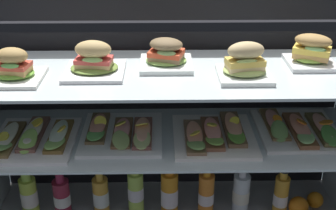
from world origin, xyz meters
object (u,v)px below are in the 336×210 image
at_px(juice_bottle_back_center, 29,194).
at_px(orange_fruit_beside_bottles, 315,200).
at_px(plated_roll_sandwich_mid_left, 312,53).
at_px(open_sandwich_tray_center, 300,129).
at_px(juice_bottle_front_fourth, 101,195).
at_px(juice_bottle_back_left, 281,195).
at_px(open_sandwich_tray_far_right, 122,132).
at_px(juice_bottle_back_right, 206,193).
at_px(plated_roll_sandwich_far_left, 245,65).
at_px(open_sandwich_tray_mid_right, 33,138).
at_px(open_sandwich_tray_near_left_corner, 215,134).
at_px(orange_fruit_rolled_forward, 298,206).
at_px(plated_roll_sandwich_left_of_center, 166,56).
at_px(juice_bottle_tucked_behind, 241,192).
at_px(juice_bottle_front_second, 62,196).
at_px(plated_roll_sandwich_near_left_corner, 94,62).
at_px(plated_roll_sandwich_center, 14,68).
at_px(juice_bottle_near_post, 136,191).
at_px(juice_bottle_front_middle, 169,193).

distance_m(juice_bottle_back_center, orange_fruit_beside_bottles, 1.21).
height_order(plated_roll_sandwich_mid_left, open_sandwich_tray_center, plated_roll_sandwich_mid_left).
height_order(juice_bottle_front_fourth, juice_bottle_back_left, juice_bottle_back_left).
bearing_deg(open_sandwich_tray_far_right, juice_bottle_back_right, 6.00).
bearing_deg(plated_roll_sandwich_far_left, open_sandwich_tray_mid_right, 178.65).
bearing_deg(juice_bottle_back_center, open_sandwich_tray_far_right, -6.24).
xyz_separation_m(open_sandwich_tray_far_right, open_sandwich_tray_near_left_corner, (0.35, -0.02, 0.00)).
bearing_deg(juice_bottle_back_center, orange_fruit_rolled_forward, -1.74).
bearing_deg(plated_roll_sandwich_left_of_center, juice_bottle_back_center, -178.98).
bearing_deg(juice_bottle_back_center, juice_bottle_tucked_behind, 0.67).
relative_size(open_sandwich_tray_far_right, juice_bottle_front_second, 1.52).
distance_m(plated_roll_sandwich_near_left_corner, juice_bottle_front_fourth, 0.61).
bearing_deg(juice_bottle_back_right, plated_roll_sandwich_center, -171.87).
bearing_deg(juice_bottle_tucked_behind, open_sandwich_tray_near_left_corner, -150.49).
relative_size(juice_bottle_front_fourth, juice_bottle_tucked_behind, 0.99).
relative_size(open_sandwich_tray_center, juice_bottle_front_fourth, 1.56).
bearing_deg(juice_bottle_front_second, juice_bottle_near_post, -1.07).
height_order(plated_roll_sandwich_left_of_center, orange_fruit_beside_bottles, plated_roll_sandwich_left_of_center).
distance_m(plated_roll_sandwich_near_left_corner, juice_bottle_near_post, 0.60).
height_order(plated_roll_sandwich_far_left, juice_bottle_near_post, plated_roll_sandwich_far_left).
xyz_separation_m(plated_roll_sandwich_left_of_center, orange_fruit_beside_bottles, (0.64, 0.01, -0.66)).
relative_size(plated_roll_sandwich_left_of_center, open_sandwich_tray_mid_right, 0.57).
xyz_separation_m(plated_roll_sandwich_left_of_center, open_sandwich_tray_near_left_corner, (0.18, -0.08, -0.28)).
bearing_deg(open_sandwich_tray_center, juice_bottle_back_center, 178.37).
relative_size(open_sandwich_tray_near_left_corner, juice_bottle_front_second, 1.52).
xyz_separation_m(juice_bottle_front_fourth, juice_bottle_back_right, (0.44, -0.01, 0.01)).
xyz_separation_m(juice_bottle_back_right, orange_fruit_rolled_forward, (0.39, -0.03, -0.05)).
xyz_separation_m(juice_bottle_front_middle, orange_fruit_beside_bottles, (0.63, 0.03, -0.07)).
bearing_deg(open_sandwich_tray_near_left_corner, juice_bottle_front_second, 174.01).
bearing_deg(open_sandwich_tray_far_right, plated_roll_sandwich_far_left, -7.30).
distance_m(open_sandwich_tray_mid_right, juice_bottle_back_left, 1.02).
xyz_separation_m(plated_roll_sandwich_far_left, juice_bottle_back_center, (-0.84, 0.10, -0.61)).
distance_m(open_sandwich_tray_near_left_corner, orange_fruit_beside_bottles, 0.60).
height_order(juice_bottle_front_middle, juice_bottle_tucked_behind, juice_bottle_front_middle).
relative_size(open_sandwich_tray_mid_right, juice_bottle_tucked_behind, 1.49).
bearing_deg(open_sandwich_tray_near_left_corner, juice_bottle_back_right, 105.49).
bearing_deg(plated_roll_sandwich_near_left_corner, juice_bottle_front_fourth, 111.90).
relative_size(plated_roll_sandwich_center, juice_bottle_front_second, 0.85).
relative_size(orange_fruit_beside_bottles, orange_fruit_rolled_forward, 0.84).
bearing_deg(open_sandwich_tray_center, open_sandwich_tray_far_right, -178.88).
distance_m(juice_bottle_front_middle, juice_bottle_back_left, 0.46).
xyz_separation_m(plated_roll_sandwich_far_left, orange_fruit_beside_bottles, (0.37, 0.12, -0.66)).
bearing_deg(juice_bottle_back_center, juice_bottle_near_post, -0.84).
bearing_deg(plated_roll_sandwich_left_of_center, juice_bottle_tucked_behind, 0.02).
xyz_separation_m(open_sandwich_tray_center, orange_fruit_beside_bottles, (0.13, 0.05, -0.37)).
xyz_separation_m(plated_roll_sandwich_center, juice_bottle_near_post, (0.39, 0.10, -0.59)).
bearing_deg(plated_roll_sandwich_left_of_center, orange_fruit_beside_bottles, 0.50).
bearing_deg(juice_bottle_back_left, open_sandwich_tray_mid_right, -176.59).
distance_m(open_sandwich_tray_near_left_corner, juice_bottle_front_fourth, 0.56).
height_order(plated_roll_sandwich_mid_left, juice_bottle_tucked_behind, plated_roll_sandwich_mid_left).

